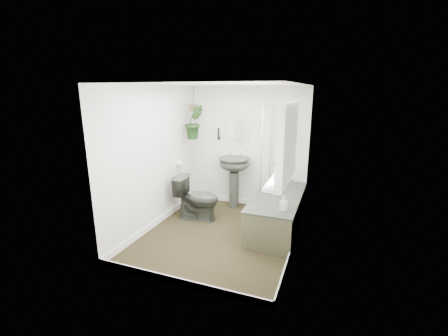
% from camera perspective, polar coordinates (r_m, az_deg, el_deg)
% --- Properties ---
extents(floor, '(2.30, 2.80, 0.02)m').
position_cam_1_polar(floor, '(4.90, -0.64, -12.51)').
color(floor, black).
rests_on(floor, ground).
extents(ceiling, '(2.30, 2.80, 0.02)m').
position_cam_1_polar(ceiling, '(4.36, -0.73, 15.75)').
color(ceiling, white).
rests_on(ceiling, ground).
extents(wall_back, '(2.30, 0.02, 2.30)m').
position_cam_1_polar(wall_back, '(5.80, 4.44, 3.90)').
color(wall_back, white).
rests_on(wall_back, ground).
extents(wall_front, '(2.30, 0.02, 2.30)m').
position_cam_1_polar(wall_front, '(3.27, -9.79, -4.75)').
color(wall_front, white).
rests_on(wall_front, ground).
extents(wall_left, '(0.02, 2.80, 2.30)m').
position_cam_1_polar(wall_left, '(5.02, -13.10, 1.89)').
color(wall_left, white).
rests_on(wall_left, ground).
extents(wall_right, '(0.02, 2.80, 2.30)m').
position_cam_1_polar(wall_right, '(4.22, 14.14, -0.58)').
color(wall_right, white).
rests_on(wall_right, ground).
extents(skirting, '(2.30, 2.80, 0.10)m').
position_cam_1_polar(skirting, '(4.87, -0.64, -11.88)').
color(skirting, white).
rests_on(skirting, floor).
extents(bathtub, '(0.72, 1.72, 0.58)m').
position_cam_1_polar(bathtub, '(5.01, 10.13, -8.31)').
color(bathtub, '#2F332B').
rests_on(bathtub, floor).
extents(bath_screen, '(0.04, 0.72, 1.40)m').
position_cam_1_polar(bath_screen, '(5.26, 8.09, 4.13)').
color(bath_screen, silver).
rests_on(bath_screen, bathtub).
extents(shower_box, '(0.20, 0.10, 0.35)m').
position_cam_1_polar(shower_box, '(5.50, 12.40, 7.24)').
color(shower_box, white).
rests_on(shower_box, wall_back).
extents(oval_mirror, '(0.46, 0.03, 0.62)m').
position_cam_1_polar(oval_mirror, '(5.75, 2.72, 7.38)').
color(oval_mirror, beige).
rests_on(oval_mirror, wall_back).
extents(wall_sconce, '(0.04, 0.04, 0.22)m').
position_cam_1_polar(wall_sconce, '(5.89, -1.05, 6.58)').
color(wall_sconce, black).
rests_on(wall_sconce, wall_back).
extents(toilet_roll_holder, '(0.11, 0.11, 0.11)m').
position_cam_1_polar(toilet_roll_holder, '(5.63, -8.51, 0.85)').
color(toilet_roll_holder, white).
rests_on(toilet_roll_holder, wall_left).
extents(window_recess, '(0.08, 1.00, 0.90)m').
position_cam_1_polar(window_recess, '(3.44, 12.06, 4.71)').
color(window_recess, white).
rests_on(window_recess, wall_right).
extents(window_sill, '(0.18, 1.00, 0.04)m').
position_cam_1_polar(window_sill, '(3.55, 10.58, -1.90)').
color(window_sill, white).
rests_on(window_sill, wall_right).
extents(window_blinds, '(0.01, 0.86, 0.76)m').
position_cam_1_polar(window_blinds, '(3.45, 11.32, 4.76)').
color(window_blinds, white).
rests_on(window_blinds, wall_right).
extents(toilet, '(0.80, 0.50, 0.78)m').
position_cam_1_polar(toilet, '(5.30, -5.11, -5.67)').
color(toilet, '#2F332B').
rests_on(toilet, floor).
extents(pedestal_sink, '(0.59, 0.51, 1.00)m').
position_cam_1_polar(pedestal_sink, '(5.77, 1.91, -2.81)').
color(pedestal_sink, '#2F332B').
rests_on(pedestal_sink, floor).
extents(sill_plant, '(0.23, 0.20, 0.24)m').
position_cam_1_polar(sill_plant, '(3.46, 10.91, 0.05)').
color(sill_plant, black).
rests_on(sill_plant, window_sill).
extents(hanging_plant, '(0.45, 0.44, 0.63)m').
position_cam_1_polar(hanging_plant, '(5.62, -5.71, 8.70)').
color(hanging_plant, black).
rests_on(hanging_plant, ceiling).
extents(soap_bottle, '(0.11, 0.11, 0.20)m').
position_cam_1_polar(soap_bottle, '(4.32, 11.34, -6.58)').
color(soap_bottle, black).
rests_on(soap_bottle, bathtub).
extents(hanging_pot, '(0.16, 0.16, 0.12)m').
position_cam_1_polar(hanging_pot, '(5.60, -5.78, 11.30)').
color(hanging_pot, brown).
rests_on(hanging_pot, ceiling).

